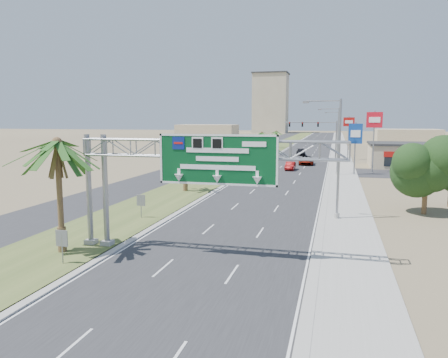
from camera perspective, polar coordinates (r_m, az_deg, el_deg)
ground at (r=18.80m, az=-10.50°, el=-18.76°), size 600.00×600.00×0.00m
road at (r=125.67m, az=11.12°, el=3.90°), size 12.00×300.00×0.02m
sidewalk_right at (r=125.46m, az=15.00°, el=3.79°), size 4.00×300.00×0.10m
median_grass at (r=126.64m, az=6.59°, el=4.05°), size 7.00×300.00×0.12m
opposing_road at (r=127.78m, az=3.47°, el=4.10°), size 8.00×300.00×0.02m
sign_gantry at (r=26.55m, az=-3.89°, el=2.82°), size 16.75×1.24×7.50m
palm_near at (r=28.46m, az=-20.98°, el=4.42°), size 5.70×5.70×8.35m
palm_row_b at (r=50.19m, az=-5.12°, el=3.85°), size 3.99×3.99×5.95m
palm_row_c at (r=65.42m, az=-0.42°, el=5.48°), size 3.99×3.99×6.75m
palm_row_d at (r=82.98m, az=2.78°, el=5.12°), size 3.99×3.99×5.45m
palm_row_e at (r=101.62m, az=4.96°, el=5.98°), size 3.99×3.99×6.15m
palm_row_f at (r=126.35m, az=6.85°, el=6.14°), size 3.99×3.99×5.75m
streetlight_near at (r=37.36m, az=14.44°, el=1.95°), size 3.27×0.44×10.00m
streetlight_mid at (r=67.28m, az=14.49°, el=4.47°), size 3.27×0.44×10.00m
streetlight_far at (r=103.24m, az=14.52°, el=5.57°), size 3.27×0.44×10.00m
signal_mast at (r=87.25m, az=13.11°, el=5.34°), size 10.28×0.71×8.00m
store_building at (r=82.75m, az=24.68°, el=2.72°), size 18.00×10.00×4.00m
oak_near at (r=42.08m, az=24.99°, el=1.87°), size 4.50×4.50×6.80m
median_signback_a at (r=26.89m, az=-20.42°, el=-7.58°), size 0.75×0.08×2.08m
median_signback_b at (r=37.38m, az=-10.79°, el=-2.96°), size 0.75×0.08×2.08m
tower_distant at (r=268.22m, az=6.10°, el=9.77°), size 20.00×16.00×35.00m
building_distant_left at (r=182.89m, az=-2.19°, el=6.18°), size 24.00×14.00×6.00m
building_distant_right at (r=156.95m, az=22.85°, el=5.11°), size 20.00×12.00×5.00m
car_left_lane at (r=59.73m, az=5.36°, el=0.48°), size 1.94×4.43×1.49m
car_mid_lane at (r=72.68m, az=8.65°, el=1.69°), size 1.46×4.13×1.36m
car_right_lane at (r=81.70m, az=10.69°, el=2.39°), size 2.75×5.68×1.56m
car_far at (r=102.39m, az=10.00°, el=3.46°), size 2.55×5.19×1.45m
pole_sign_red_near at (r=72.22m, az=19.04°, el=6.84°), size 2.42×0.69×9.63m
pole_sign_blue at (r=68.55m, az=16.79°, el=5.42°), size 2.02×0.54×7.88m
pole_sign_red_far at (r=93.05m, az=15.99°, el=6.73°), size 2.21×0.43×8.88m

